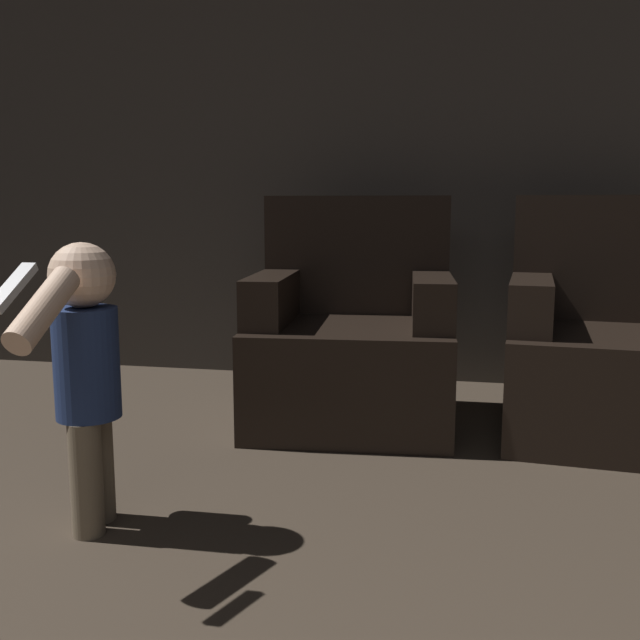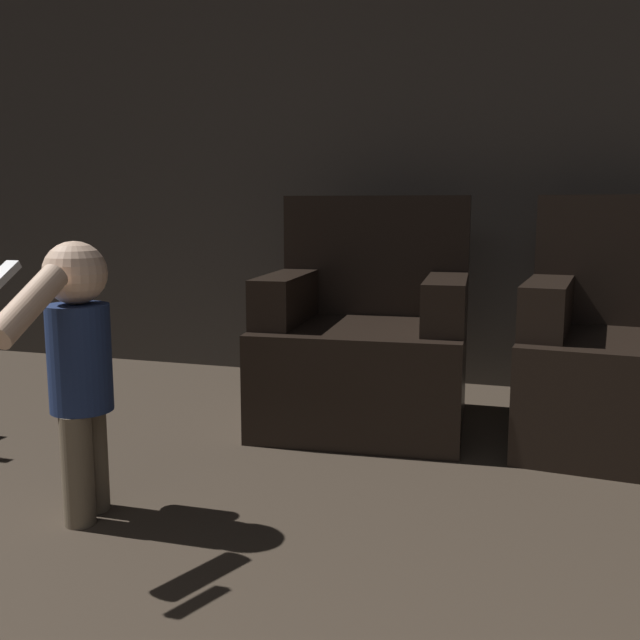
# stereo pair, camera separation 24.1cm
# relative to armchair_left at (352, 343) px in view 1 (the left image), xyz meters

# --- Properties ---
(wall_back) EXTENTS (8.40, 0.05, 2.60)m
(wall_back) POSITION_rel_armchair_left_xyz_m (0.11, 0.79, 0.97)
(wall_back) COLOR #423D38
(wall_back) RESTS_ON ground_plane
(armchair_left) EXTENTS (0.88, 0.85, 0.96)m
(armchair_left) POSITION_rel_armchair_left_xyz_m (0.00, 0.00, 0.00)
(armchair_left) COLOR black
(armchair_left) RESTS_ON ground_plane
(armchair_right) EXTENTS (0.89, 0.86, 0.96)m
(armchair_right) POSITION_rel_armchair_left_xyz_m (1.06, -0.00, 0.00)
(armchair_right) COLOR black
(armchair_right) RESTS_ON ground_plane
(person_toddler) EXTENTS (0.18, 0.56, 0.81)m
(person_toddler) POSITION_rel_armchair_left_xyz_m (-0.56, -1.21, 0.15)
(person_toddler) COLOR brown
(person_toddler) RESTS_ON ground_plane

